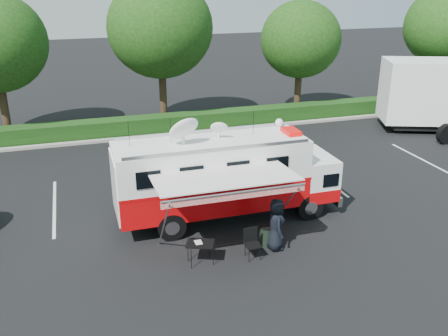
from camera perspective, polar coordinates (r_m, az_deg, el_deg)
The scene contains 9 objects.
ground_plane at distance 19.63m, azimuth 0.44°, elevation -5.68°, with size 120.00×120.00×0.00m, color black.
back_border at distance 30.49m, azimuth -5.02°, elevation 13.96°, with size 60.00×6.14×8.87m.
stall_lines at distance 22.11m, azimuth -3.17°, elevation -2.44°, with size 24.12×5.50×0.01m.
command_truck at distance 18.87m, azimuth 0.24°, elevation -0.95°, with size 8.57×2.36×4.11m.
awning at distance 16.16m, azimuth 0.26°, elevation -1.53°, with size 4.68×2.43×2.83m.
person at distance 17.67m, azimuth 5.85°, elevation -9.11°, with size 0.91×0.59×1.87m, color black.
folding_table at distance 16.43m, azimuth -2.73°, elevation -8.68°, with size 1.06×0.92×0.76m.
folding_chair at distance 16.85m, azimuth 3.17°, elevation -8.23°, with size 0.51×0.54×1.04m.
trash_bin at distance 17.61m, azimuth 4.88°, elevation -7.71°, with size 0.53×0.53×0.79m.
Camera 1 is at (-5.32, -16.63, 8.97)m, focal length 40.00 mm.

